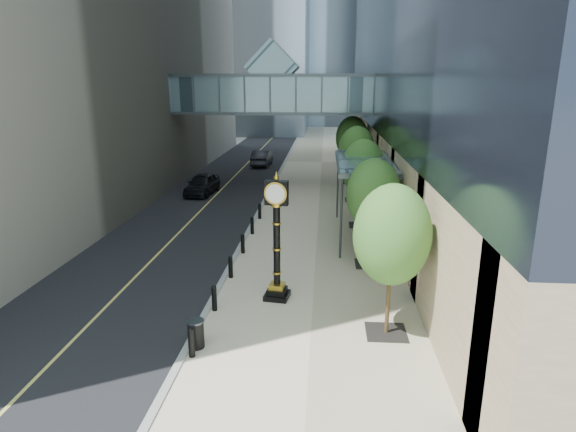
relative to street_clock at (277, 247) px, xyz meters
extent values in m
plane|color=gray|center=(0.44, -5.47, -2.23)|extent=(320.00, 320.00, 0.00)
cube|color=black|center=(-6.56, 34.53, -2.22)|extent=(8.00, 180.00, 0.02)
cube|color=beige|center=(1.44, 34.53, -2.20)|extent=(8.00, 180.00, 0.06)
cube|color=gray|center=(-2.56, 34.53, -2.20)|extent=(0.25, 180.00, 0.07)
cube|color=slate|center=(-2.56, 22.53, 5.27)|extent=(17.00, 4.00, 3.00)
cube|color=#383F44|center=(-2.56, 22.53, 3.82)|extent=(17.00, 4.20, 0.25)
cube|color=#383F44|center=(-2.56, 22.53, 6.72)|extent=(17.00, 4.20, 0.25)
cube|color=slate|center=(-2.56, 22.53, 7.37)|extent=(4.24, 3.00, 4.24)
cube|color=#383F44|center=(3.94, 8.53, 1.97)|extent=(3.00, 8.00, 0.25)
cube|color=slate|center=(3.94, 8.53, 2.12)|extent=(2.80, 7.80, 0.06)
cylinder|color=#383F44|center=(2.64, 4.83, -0.13)|extent=(0.12, 0.12, 4.20)
cylinder|color=#383F44|center=(2.64, 12.23, -0.13)|extent=(0.12, 0.12, 4.20)
cylinder|color=black|center=(-2.26, -4.47, -1.72)|extent=(0.20, 0.20, 0.90)
cylinder|color=black|center=(-2.26, -1.27, -1.72)|extent=(0.20, 0.20, 0.90)
cylinder|color=black|center=(-2.26, 1.93, -1.72)|extent=(0.20, 0.20, 0.90)
cylinder|color=black|center=(-2.26, 5.13, -1.72)|extent=(0.20, 0.20, 0.90)
cylinder|color=black|center=(-2.26, 8.33, -1.72)|extent=(0.20, 0.20, 0.90)
cylinder|color=black|center=(-2.26, 11.53, -1.72)|extent=(0.20, 0.20, 0.90)
cube|color=black|center=(4.04, -2.47, -2.16)|extent=(1.40, 1.40, 0.02)
cylinder|color=#4A3A1F|center=(4.04, -2.47, -0.78)|extent=(0.14, 0.14, 2.79)
ellipsoid|color=#325B21|center=(4.04, -2.47, 1.38)|extent=(2.56, 2.56, 3.41)
cube|color=black|center=(4.04, 4.03, -2.16)|extent=(1.40, 1.40, 0.02)
cylinder|color=#4A3A1F|center=(4.04, 4.03, -0.82)|extent=(0.14, 0.14, 2.70)
ellipsoid|color=#325B21|center=(4.04, 4.03, 1.26)|extent=(2.47, 2.47, 3.29)
cube|color=black|center=(4.04, 10.53, -2.16)|extent=(1.40, 1.40, 0.02)
cylinder|color=#4A3A1F|center=(4.04, 10.53, -0.79)|extent=(0.14, 0.14, 2.77)
ellipsoid|color=#325B21|center=(4.04, 10.53, 1.35)|extent=(2.54, 2.54, 3.39)
cube|color=black|center=(4.04, 17.03, -2.16)|extent=(1.40, 1.40, 0.02)
cylinder|color=#4A3A1F|center=(4.04, 17.03, -0.74)|extent=(0.14, 0.14, 2.86)
ellipsoid|color=#325B21|center=(4.04, 17.03, 1.47)|extent=(2.62, 2.62, 3.50)
cube|color=black|center=(4.04, 23.53, -2.16)|extent=(1.40, 1.40, 0.02)
cylinder|color=#4A3A1F|center=(4.04, 23.53, -0.67)|extent=(0.14, 0.14, 3.01)
ellipsoid|color=#325B21|center=(4.04, 23.53, 1.65)|extent=(2.75, 2.75, 3.67)
cube|color=black|center=(0.00, 0.00, -2.07)|extent=(1.06, 1.06, 0.21)
cube|color=black|center=(0.00, 0.00, -1.86)|extent=(0.82, 0.82, 0.21)
cube|color=gold|center=(0.00, 0.00, -1.65)|extent=(0.65, 0.65, 0.21)
cylinder|color=black|center=(0.00, 0.00, 0.07)|extent=(0.27, 0.27, 3.24)
cube|color=black|center=(0.00, 0.00, 2.16)|extent=(0.92, 0.43, 0.94)
cylinder|color=white|center=(0.00, 0.18, 2.16)|extent=(0.73, 0.14, 0.73)
cylinder|color=white|center=(0.00, -0.18, 2.16)|extent=(0.73, 0.14, 0.73)
sphere|color=gold|center=(0.00, 0.00, 2.73)|extent=(0.21, 0.21, 0.21)
cylinder|color=black|center=(-2.26, -3.91, -1.72)|extent=(0.57, 0.57, 0.90)
imported|color=beige|center=(4.90, 5.78, -1.26)|extent=(0.73, 0.54, 1.82)
imported|color=black|center=(-7.67, 18.37, -1.42)|extent=(2.19, 4.77, 1.59)
imported|color=black|center=(-4.78, 32.03, -1.41)|extent=(1.83, 4.93, 1.61)
camera|label=1|loc=(1.81, -17.65, 6.18)|focal=30.00mm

